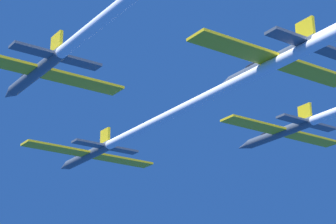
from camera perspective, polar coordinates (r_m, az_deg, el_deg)
name	(u,v)px	position (r m, az deg, el deg)	size (l,w,h in m)	color
jet_lead	(164,118)	(59.54, -0.34, -0.52)	(14.81, 49.25, 2.45)	#4C5660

